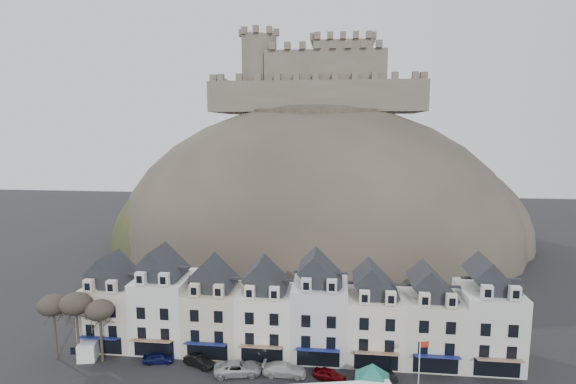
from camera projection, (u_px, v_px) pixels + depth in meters
The scene contains 15 objects.
townhouse_terrace at pixel (294, 311), 57.18m from camera, with size 54.40×9.35×11.80m.
castle_hill at pixel (320, 244), 109.91m from camera, with size 100.00×76.00×68.00m.
castle at pixel (320, 79), 111.08m from camera, with size 50.20×22.20×22.00m.
tree_left_far at pixel (53, 306), 54.81m from camera, with size 3.61×3.61×8.24m.
tree_left_mid at pixel (76, 304), 54.43m from camera, with size 3.78×3.78×8.64m.
tree_left_near at pixel (100, 311), 54.19m from camera, with size 3.43×3.43×7.84m.
bus_shelter at pixel (372, 373), 46.04m from camera, with size 7.16×7.16×4.56m.
flagpole at pixel (420, 368), 46.06m from camera, with size 0.98×0.36×7.08m.
white_van at pixel (92, 346), 56.71m from camera, with size 3.05×5.12×2.19m.
car_navy at pixel (159, 358), 54.70m from camera, with size 1.50×3.73×1.27m, color #0C113F.
car_black at pixel (199, 361), 53.85m from camera, with size 1.40×4.03×1.33m, color black.
car_silver at pixel (238, 368), 52.14m from camera, with size 2.56×5.47×1.55m, color #A7A9AF.
car_white at pixel (284, 369), 51.91m from camera, with size 2.08×5.11×1.48m, color silver.
car_maroon at pixel (329, 375), 50.98m from camera, with size 1.53×3.80×1.29m, color #500408.
car_charcoal at pixel (376, 376), 50.38m from camera, with size 1.66×4.77×1.57m, color black.
Camera 1 is at (5.44, -38.18, 28.56)m, focal length 28.00 mm.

